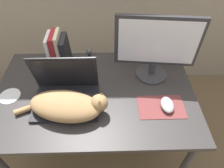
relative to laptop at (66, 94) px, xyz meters
The scene contains 9 objects.
desk 0.21m from the laptop, 20.11° to the left, with size 1.16×0.73×0.74m.
laptop is the anchor object (origin of this frame).
cat 0.09m from the laptop, 76.19° to the right, with size 0.50×0.26×0.13m.
external_monitor 0.56m from the laptop, 20.80° to the left, with size 0.47×0.19×0.40m.
mousepad 0.53m from the laptop, ahead, with size 0.25×0.16×0.00m.
computer_mouse 0.55m from the laptop, ahead, with size 0.07×0.11×0.04m.
book_row 0.33m from the laptop, 104.36° to the left, with size 0.13×0.15×0.23m.
webcam 0.39m from the laptop, 74.51° to the left, with size 0.04×0.04×0.07m.
cd_disc 0.34m from the laptop, behind, with size 0.12×0.12×0.00m.
Camera 1 is at (0.08, -0.41, 1.62)m, focal length 32.00 mm.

